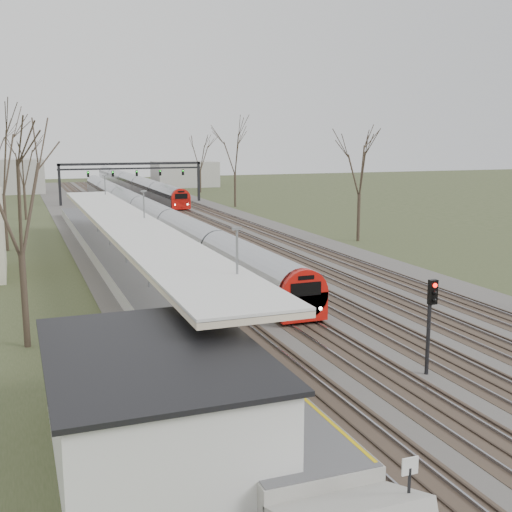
# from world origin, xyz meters

# --- Properties ---
(track_bed) EXTENTS (24.00, 160.00, 0.22)m
(track_bed) POSITION_xyz_m (0.26, 55.00, 0.06)
(track_bed) COLOR #474442
(track_bed) RESTS_ON ground
(platform) EXTENTS (3.50, 69.00, 1.00)m
(platform) POSITION_xyz_m (-9.05, 37.50, 0.50)
(platform) COLOR #9E9B93
(platform) RESTS_ON ground
(canopy) EXTENTS (4.10, 50.00, 3.11)m
(canopy) POSITION_xyz_m (-9.05, 32.99, 3.93)
(canopy) COLOR slate
(canopy) RESTS_ON platform
(station_building) EXTENTS (6.00, 9.00, 3.20)m
(station_building) POSITION_xyz_m (-12.50, 8.00, 1.60)
(station_building) COLOR silver
(station_building) RESTS_ON ground
(signal_gantry) EXTENTS (21.00, 0.59, 6.08)m
(signal_gantry) POSITION_xyz_m (0.29, 84.99, 4.91)
(signal_gantry) COLOR black
(signal_gantry) RESTS_ON ground
(tree_west_near) EXTENTS (5.00, 5.00, 10.30)m
(tree_west_near) POSITION_xyz_m (-16.00, 20.00, 7.29)
(tree_west_near) COLOR #2D231C
(tree_west_near) RESTS_ON ground
(tree_west_far) EXTENTS (5.50, 5.50, 11.33)m
(tree_west_far) POSITION_xyz_m (-17.00, 48.00, 8.02)
(tree_west_far) COLOR #2D231C
(tree_west_far) RESTS_ON ground
(tree_east_far) EXTENTS (5.00, 5.00, 10.30)m
(tree_east_far) POSITION_xyz_m (14.00, 42.00, 7.29)
(tree_east_far) COLOR #2D231C
(tree_east_far) RESTS_ON ground
(train_near) EXTENTS (2.62, 90.21, 3.05)m
(train_near) POSITION_xyz_m (-2.50, 63.25, 1.48)
(train_near) COLOR #999CA3
(train_near) RESTS_ON ground
(train_far) EXTENTS (2.62, 75.21, 3.05)m
(train_far) POSITION_xyz_m (4.50, 109.55, 1.48)
(train_far) COLOR #999CA3
(train_far) RESTS_ON ground
(passenger) EXTENTS (0.43, 0.60, 1.53)m
(passenger) POSITION_xyz_m (-8.44, 18.84, 1.76)
(passenger) COLOR navy
(passenger) RESTS_ON platform
(signal_post) EXTENTS (0.35, 0.45, 4.10)m
(signal_post) POSITION_xyz_m (-0.75, 10.30, 2.72)
(signal_post) COLOR black
(signal_post) RESTS_ON ground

